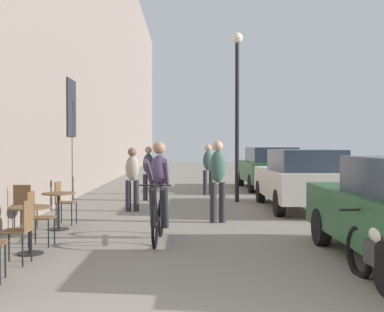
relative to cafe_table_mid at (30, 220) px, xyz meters
name	(u,v)px	position (x,y,z in m)	size (l,w,h in m)	color
building_facade_left	(78,14)	(-1.31, 9.54, 5.58)	(0.54, 68.00, 12.20)	gray
cafe_table_mid	(30,220)	(0.00, 0.00, 0.00)	(0.64, 0.64, 0.72)	black
cafe_chair_mid_toward_street	(21,227)	(0.08, -0.64, 0.00)	(0.40, 0.40, 0.89)	black
cafe_chair_mid_toward_wall	(37,214)	(-0.08, 0.62, 0.00)	(0.39, 0.39, 0.89)	black
cafe_table_far	(59,203)	(-0.12, 2.17, 0.00)	(0.64, 0.64, 0.72)	black
cafe_chair_far_toward_street	(24,204)	(-0.76, 2.10, 0.00)	(0.41, 0.41, 0.89)	black
cafe_chair_far_toward_wall	(63,200)	(-0.20, 2.81, 0.00)	(0.41, 0.41, 0.89)	black
cyclist_on_bicycle	(159,193)	(1.89, 1.09, 0.29)	(0.52, 1.76, 1.74)	black
pedestrian_near	(218,176)	(3.04, 3.02, 0.46)	(0.38, 0.30, 1.74)	#26262D
pedestrian_mid	(132,176)	(1.03, 4.85, 0.37)	(0.35, 0.26, 1.59)	#26262D
pedestrian_far	(149,170)	(1.26, 7.27, 0.39)	(0.36, 0.26, 1.61)	#26262D
pedestrian_furthest	(208,166)	(3.10, 8.89, 0.42)	(0.37, 0.29, 1.67)	#26262D
street_lamp	(237,95)	(3.85, 6.86, 2.59)	(0.32, 0.32, 4.90)	black
parked_car_second	(301,178)	(5.33, 5.20, 0.28)	(1.83, 4.32, 1.54)	beige
parked_car_third	(268,168)	(5.45, 10.93, 0.29)	(1.93, 4.44, 1.57)	#23512D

